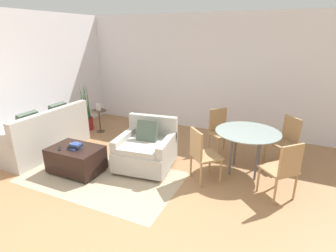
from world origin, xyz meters
The scene contains 18 objects.
ground_plane centered at (0.00, 0.00, 0.00)m, with size 20.00×20.00×0.00m, color #A3754C.
wall_back centered at (0.00, 3.90, 1.38)m, with size 12.00×0.06×2.75m.
wall_left centered at (-3.12, 1.50, 1.38)m, with size 0.06×12.00×2.75m.
area_rug centered at (-0.81, 0.84, 0.00)m, with size 2.63×1.50×0.01m.
couch centered at (-2.54, 1.21, 0.32)m, with size 0.92×1.81×0.93m.
armchair centered at (-0.31, 1.50, 0.34)m, with size 1.03×1.04×0.87m.
ottoman centered at (-1.32, 0.82, 0.25)m, with size 0.88×0.59×0.46m.
book_stack centered at (-1.29, 0.81, 0.50)m, with size 0.22×0.21×0.09m.
tv_remote_primary centered at (-1.48, 0.97, 0.46)m, with size 0.11×0.14×0.01m.
tv_remote_secondary centered at (-1.52, 0.68, 0.46)m, with size 0.13×0.14×0.01m.
potted_plant centered at (-2.65, 2.61, 0.31)m, with size 0.33×0.33×1.26m.
side_table centered at (-2.22, 2.60, 0.38)m, with size 0.37×0.37×0.55m.
picture_frame centered at (-2.22, 2.60, 0.63)m, with size 0.13×0.07×0.17m.
dining_table centered at (1.34, 2.04, 0.67)m, with size 1.07×1.07×0.76m.
dining_chair_near_left centered at (0.73, 1.43, 0.52)m, with size 0.59×0.59×0.90m.
dining_chair_near_right centered at (1.94, 1.43, 0.52)m, with size 0.59×0.59×0.90m.
dining_chair_far_left centered at (0.73, 2.64, 0.52)m, with size 0.59×0.59×0.90m.
dining_chair_far_right centered at (1.94, 2.64, 0.52)m, with size 0.59×0.59×0.90m.
Camera 1 is at (1.81, -2.23, 2.30)m, focal length 28.00 mm.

